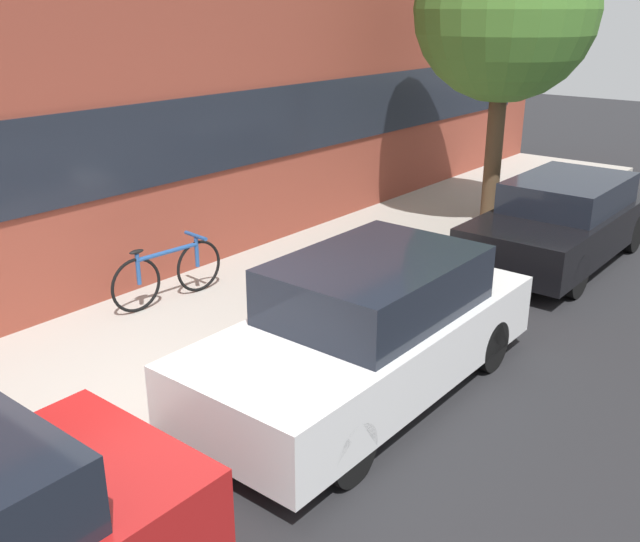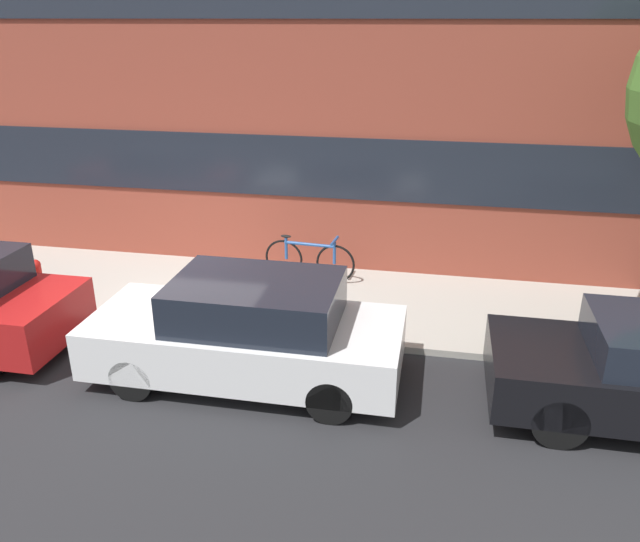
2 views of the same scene
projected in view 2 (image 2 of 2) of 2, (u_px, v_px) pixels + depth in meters
The scene contains 6 objects.
ground_plane at pixel (170, 331), 9.67m from camera, with size 56.00×56.00×0.00m, color #232326.
sidewalk_strip at pixel (203, 291), 10.94m from camera, with size 28.00×2.85×0.11m.
rowhouse_facade at pixel (223, 12), 10.93m from camera, with size 28.00×1.02×9.17m.
parked_car_white at pixel (249, 332), 8.16m from camera, with size 4.09×1.69×1.43m.
fire_hydrant at pixel (37, 280), 10.34m from camera, with size 0.48×0.27×0.72m.
bicycle at pixel (310, 259), 11.16m from camera, with size 1.67×0.44×0.81m.
Camera 2 is at (3.94, -7.99, 4.51)m, focal length 35.00 mm.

